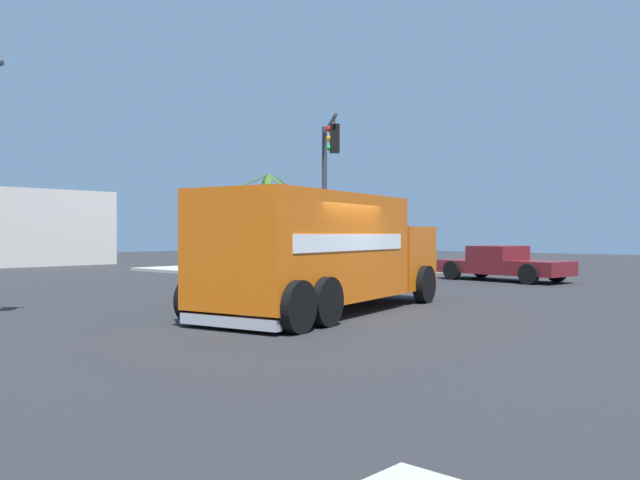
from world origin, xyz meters
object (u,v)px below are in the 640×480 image
object	(u,v)px
traffic_light_secondary	(327,176)
pickup_maroon	(502,262)
delivery_truck	(324,251)
palm_tree_far	(269,205)

from	to	relation	value
traffic_light_secondary	pickup_maroon	size ratio (longest dim) A/B	1.09
delivery_truck	palm_tree_far	world-z (taller)	palm_tree_far
pickup_maroon	traffic_light_secondary	bearing A→B (deg)	147.36
traffic_light_secondary	palm_tree_far	distance (m)	10.51
traffic_light_secondary	delivery_truck	bearing A→B (deg)	-138.58
pickup_maroon	palm_tree_far	distance (m)	13.12
traffic_light_secondary	pickup_maroon	world-z (taller)	traffic_light_secondary
delivery_truck	pickup_maroon	bearing A→B (deg)	8.16
traffic_light_secondary	palm_tree_far	world-z (taller)	traffic_light_secondary
traffic_light_secondary	palm_tree_far	xyz separation A→B (m)	(5.43, 8.98, -0.60)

